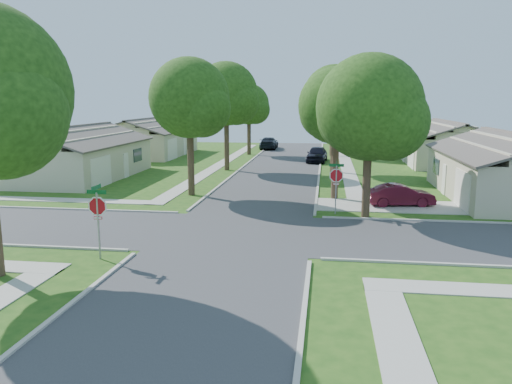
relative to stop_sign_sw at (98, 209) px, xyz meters
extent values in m
plane|color=#1F4813|center=(4.70, 4.70, -2.03)|extent=(100.00, 100.00, 0.00)
cube|color=#333335|center=(4.70, 4.70, -2.03)|extent=(7.00, 100.00, 0.02)
cube|color=#9E9B91|center=(10.80, 30.70, -2.01)|extent=(1.20, 40.00, 0.04)
cube|color=#9E9B91|center=(-1.40, 30.70, -2.01)|extent=(1.20, 40.00, 0.04)
cube|color=#9E9B91|center=(12.60, 11.80, -2.01)|extent=(8.80, 3.60, 0.05)
cube|color=gray|center=(0.00, 0.00, -0.68)|extent=(0.06, 0.06, 2.70)
cylinder|color=white|center=(0.00, 0.00, 0.12)|extent=(1.05, 0.02, 1.05)
cylinder|color=#AF0C17|center=(0.00, 0.00, 0.12)|extent=(0.90, 0.03, 0.90)
cube|color=#AF0C17|center=(0.00, 0.00, -0.35)|extent=(0.34, 0.03, 0.12)
cube|color=white|center=(0.00, 0.00, -0.35)|extent=(0.30, 0.03, 0.08)
cube|color=#0C5426|center=(0.00, 0.00, 0.69)|extent=(0.80, 0.02, 0.16)
cube|color=#0C5426|center=(0.00, 0.00, 0.87)|extent=(0.02, 0.80, 0.16)
cube|color=gray|center=(9.40, 9.40, -0.68)|extent=(0.06, 0.06, 2.70)
cylinder|color=white|center=(9.40, 9.40, 0.12)|extent=(1.05, 0.02, 1.05)
cylinder|color=#AF0C17|center=(9.40, 9.40, 0.12)|extent=(0.90, 0.03, 0.90)
cube|color=#AF0C17|center=(9.40, 9.40, -0.35)|extent=(0.34, 0.03, 0.12)
cube|color=white|center=(9.40, 9.40, -0.35)|extent=(0.30, 0.03, 0.08)
cube|color=#0C5426|center=(9.40, 9.40, 0.69)|extent=(0.80, 0.02, 0.16)
cube|color=#0C5426|center=(9.40, 9.40, 0.87)|extent=(0.02, 0.80, 0.16)
cylinder|color=#38281C|center=(9.40, 13.70, -0.05)|extent=(0.44, 0.44, 3.95)
sphere|color=#18390E|center=(9.40, 13.70, 3.85)|extent=(4.80, 4.80, 4.80)
sphere|color=#18390E|center=(10.24, 13.22, 3.25)|extent=(3.46, 3.46, 3.46)
sphere|color=#18390E|center=(8.68, 14.30, 3.37)|extent=(3.26, 3.26, 3.26)
cylinder|color=#38281C|center=(9.40, 25.70, 0.12)|extent=(0.44, 0.44, 4.30)
sphere|color=#18390E|center=(9.40, 25.70, 4.48)|extent=(5.40, 5.40, 5.40)
sphere|color=#18390E|center=(10.35, 25.16, 3.81)|extent=(3.89, 3.89, 3.89)
sphere|color=#18390E|center=(8.59, 26.38, 3.94)|extent=(3.67, 3.67, 3.67)
cylinder|color=#38281C|center=(9.40, 38.70, 0.07)|extent=(0.44, 0.44, 4.20)
sphere|color=#18390E|center=(9.40, 38.70, 4.19)|extent=(5.00, 5.00, 5.00)
sphere|color=#18390E|center=(10.28, 38.20, 3.57)|extent=(3.60, 3.60, 3.60)
sphere|color=#18390E|center=(8.65, 39.33, 3.69)|extent=(3.40, 3.40, 3.40)
cylinder|color=#38281C|center=(0.00, 13.70, 0.09)|extent=(0.44, 0.44, 4.25)
sphere|color=#18390E|center=(0.00, 13.70, 4.34)|extent=(5.20, 5.20, 5.20)
sphere|color=#18390E|center=(0.91, 13.18, 3.69)|extent=(3.74, 3.74, 3.74)
sphere|color=#18390E|center=(-0.78, 14.35, 3.82)|extent=(3.54, 3.54, 3.54)
cylinder|color=#38281C|center=(0.00, 25.70, 0.19)|extent=(0.44, 0.44, 4.44)
sphere|color=#18390E|center=(0.00, 25.70, 4.73)|extent=(5.60, 5.60, 5.60)
sphere|color=#18390E|center=(0.98, 25.14, 4.03)|extent=(4.03, 4.03, 4.03)
sphere|color=#18390E|center=(-0.84, 26.40, 4.17)|extent=(3.81, 3.81, 3.81)
cylinder|color=#38281C|center=(0.00, 38.70, -0.08)|extent=(0.44, 0.44, 3.90)
sphere|color=#18390E|center=(0.00, 38.70, 3.70)|extent=(4.60, 4.60, 4.60)
sphere|color=#18390E|center=(0.80, 38.24, 3.13)|extent=(3.31, 3.31, 3.31)
sphere|color=#18390E|center=(-0.69, 39.28, 3.24)|extent=(3.13, 3.13, 3.13)
sphere|color=#18390E|center=(-1.75, -2.90, 3.77)|extent=(4.32, 4.32, 4.32)
cylinder|color=#38281C|center=(11.00, 8.90, -0.26)|extent=(0.44, 0.44, 3.54)
sphere|color=#18390E|center=(11.00, 8.90, 3.83)|extent=(5.60, 5.60, 5.60)
sphere|color=#18390E|center=(11.98, 8.34, 3.13)|extent=(4.03, 4.03, 4.03)
sphere|color=#18390E|center=(10.16, 9.60, 3.27)|extent=(3.81, 3.81, 3.81)
cube|color=#B0A68B|center=(20.70, 15.70, -0.63)|extent=(8.00, 13.00, 2.80)
cube|color=#433D39|center=(18.70, 15.70, 1.42)|extent=(4.42, 13.60, 1.56)
cube|color=silver|center=(16.67, 11.80, -0.93)|extent=(0.06, 3.20, 2.20)
cube|color=silver|center=(16.67, 16.35, -1.03)|extent=(0.06, 0.90, 2.00)
cube|color=#1E2633|center=(16.67, 18.95, -0.48)|extent=(0.06, 1.80, 1.10)
cube|color=#B0A68B|center=(20.70, 33.70, -0.63)|extent=(8.00, 13.00, 2.80)
cube|color=#433D39|center=(22.70, 33.70, 1.42)|extent=(4.42, 13.60, 1.56)
cube|color=#433D39|center=(18.70, 33.70, 1.42)|extent=(4.42, 13.60, 1.56)
cube|color=silver|center=(16.67, 29.80, -0.93)|extent=(0.06, 3.20, 2.20)
cube|color=silver|center=(16.67, 34.35, -1.03)|extent=(0.06, 0.90, 2.00)
cube|color=#1E2633|center=(16.67, 36.95, -0.48)|extent=(0.06, 1.80, 1.10)
cube|color=#B0A68B|center=(-11.30, 19.70, -0.63)|extent=(8.00, 13.00, 2.80)
cube|color=#433D39|center=(-9.30, 19.70, 1.42)|extent=(4.42, 13.60, 1.56)
cube|color=#433D39|center=(-13.30, 19.70, 1.42)|extent=(4.42, 13.60, 1.56)
cube|color=silver|center=(-7.27, 15.80, -0.93)|extent=(0.06, 3.20, 2.20)
cube|color=silver|center=(-7.27, 20.35, -1.03)|extent=(0.06, 0.90, 2.00)
cube|color=#1E2633|center=(-7.27, 22.95, -0.48)|extent=(0.06, 1.80, 1.10)
cube|color=#B0A68B|center=(-11.30, 36.70, -0.63)|extent=(8.00, 13.00, 2.80)
cube|color=#433D39|center=(-9.30, 36.70, 1.42)|extent=(4.42, 13.60, 1.56)
cube|color=#433D39|center=(-13.30, 36.70, 1.42)|extent=(4.42, 13.60, 1.56)
cube|color=silver|center=(-7.27, 32.80, -0.93)|extent=(0.06, 3.20, 2.20)
cube|color=silver|center=(-7.27, 37.35, -1.03)|extent=(0.06, 0.90, 2.00)
cube|color=#1E2633|center=(-7.27, 39.95, -0.48)|extent=(0.06, 1.80, 1.10)
imported|color=#561123|center=(13.26, 12.09, -1.38)|extent=(4.10, 1.96, 1.30)
imported|color=black|center=(7.90, 32.83, -1.23)|extent=(2.25, 4.82, 1.59)
imported|color=black|center=(1.50, 45.65, -1.28)|extent=(2.20, 5.23, 1.51)
camera|label=1|loc=(8.81, -18.00, 4.23)|focal=35.00mm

